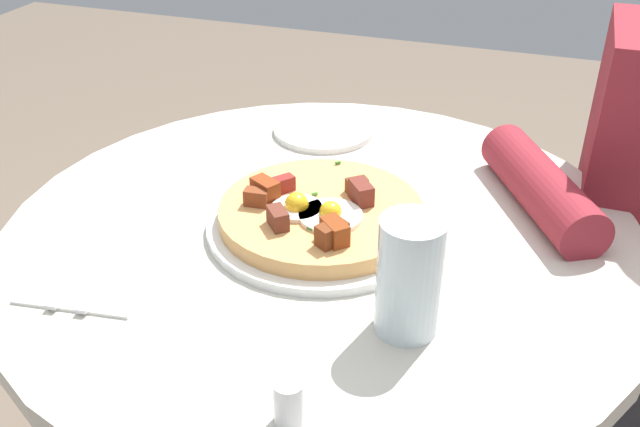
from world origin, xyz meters
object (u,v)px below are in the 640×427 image
pizza_plate (318,223)px  breakfast_pizza (317,212)px  knife (88,261)px  water_glass (409,277)px  bread_plate (324,130)px  salt_shaker (289,402)px  dining_table (322,324)px  fork (116,265)px

pizza_plate → breakfast_pizza: size_ratio=1.12×
knife → water_glass: bearing=-95.7°
pizza_plate → knife: 0.29m
bread_plate → breakfast_pizza: bearing=-72.8°
breakfast_pizza → salt_shaker: bearing=-75.0°
bread_plate → knife: size_ratio=0.93×
breakfast_pizza → pizza_plate: bearing=94.9°
dining_table → knife: 0.34m
pizza_plate → bread_plate: bearing=107.3°
pizza_plate → salt_shaker: bearing=-75.1°
dining_table → salt_shaker: size_ratio=17.56×
pizza_plate → fork: pizza_plate is taller
fork → water_glass: bearing=-96.3°
knife → water_glass: size_ratio=1.35×
fork → salt_shaker: size_ratio=3.77×
pizza_plate → bread_plate: size_ratio=1.78×
breakfast_pizza → knife: 0.29m
salt_shaker → dining_table: bearing=103.8°
pizza_plate → fork: (-0.20, -0.17, 0.00)m
knife → salt_shaker: (0.32, -0.15, 0.02)m
dining_table → knife: bearing=-143.1°
breakfast_pizza → knife: (-0.23, -0.17, -0.02)m
fork → bread_plate: bearing=-21.6°
dining_table → knife: knife is taller
water_glass → pizza_plate: bearing=134.6°
pizza_plate → bread_plate: (-0.09, 0.28, -0.00)m
salt_shaker → knife: bearing=155.1°
pizza_plate → salt_shaker: size_ratio=6.23×
knife → pizza_plate: bearing=-61.4°
dining_table → pizza_plate: size_ratio=2.82×
breakfast_pizza → water_glass: 0.22m
water_glass → knife: bearing=-177.7°
pizza_plate → knife: pizza_plate is taller
dining_table → knife: size_ratio=4.65×
pizza_plate → salt_shaker: 0.33m
knife → salt_shaker: bearing=-122.8°
fork → knife: (-0.04, -0.01, 0.00)m
bread_plate → knife: bearing=-107.6°
fork → water_glass: (0.35, 0.01, 0.06)m
bread_plate → fork: bread_plate is taller
bread_plate → fork: (-0.11, -0.45, 0.00)m
dining_table → salt_shaker: 0.38m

